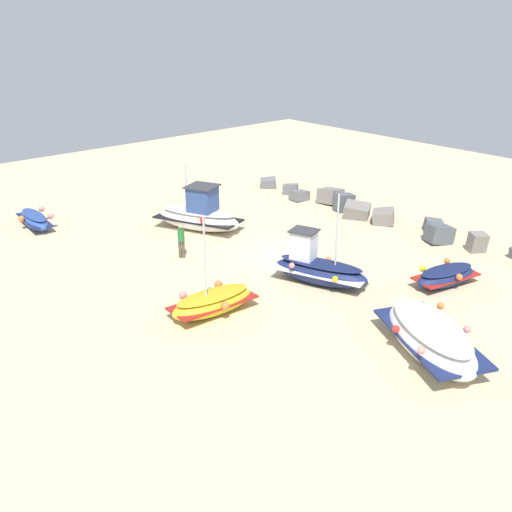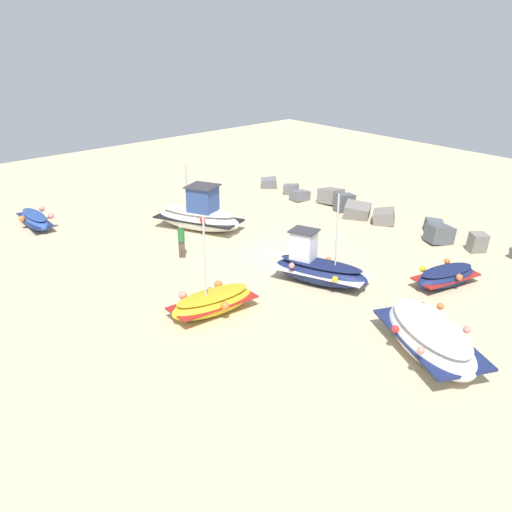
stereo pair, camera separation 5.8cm
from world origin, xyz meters
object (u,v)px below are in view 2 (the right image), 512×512
fishing_boat_3 (430,338)px  fishing_boat_5 (213,302)px  fishing_boat_1 (446,276)px  person_walking (181,238)px  fishing_boat_2 (35,220)px  fishing_boat_0 (199,215)px  fishing_boat_4 (318,268)px

fishing_boat_3 → fishing_boat_5: fishing_boat_5 is taller
fishing_boat_1 → fishing_boat_3: bearing=-141.6°
fishing_boat_3 → person_walking: person_walking is taller
fishing_boat_3 → person_walking: (-12.68, -1.33, 0.32)m
fishing_boat_2 → person_walking: size_ratio=1.99×
fishing_boat_0 → fishing_boat_5: bearing=-57.2°
fishing_boat_0 → fishing_boat_5: size_ratio=1.27×
fishing_boat_1 → fishing_boat_0: bearing=118.0°
fishing_boat_2 → fishing_boat_3: bearing=18.1°
fishing_boat_3 → fishing_boat_4: (-6.43, 1.41, 0.05)m
fishing_boat_2 → person_walking: bearing=27.0°
fishing_boat_2 → fishing_boat_5: size_ratio=0.83×
fishing_boat_4 → person_walking: 6.83m
fishing_boat_3 → fishing_boat_4: bearing=15.3°
fishing_boat_2 → fishing_boat_4: 16.33m
fishing_boat_2 → fishing_boat_3: size_ratio=0.64×
fishing_boat_0 → fishing_boat_2: size_ratio=1.53×
fishing_boat_1 → fishing_boat_4: 5.43m
fishing_boat_0 → fishing_boat_4: (8.89, -0.25, -0.10)m
fishing_boat_2 → fishing_boat_3: 22.05m
fishing_boat_0 → fishing_boat_4: size_ratio=1.15×
fishing_boat_1 → fishing_boat_5: 10.09m
fishing_boat_4 → fishing_boat_1: bearing=-153.4°
fishing_boat_1 → fishing_boat_5: fishing_boat_5 is taller
fishing_boat_0 → person_walking: bearing=-72.3°
fishing_boat_2 → fishing_boat_1: bearing=33.7°
fishing_boat_2 → fishing_boat_5: 14.30m
fishing_boat_0 → fishing_boat_4: bearing=-25.3°
fishing_boat_0 → fishing_boat_2: bearing=-157.5°
person_walking → fishing_boat_2: bearing=-113.2°
fishing_boat_1 → fishing_boat_3: fishing_boat_3 is taller
fishing_boat_5 → fishing_boat_4: bearing=-5.3°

